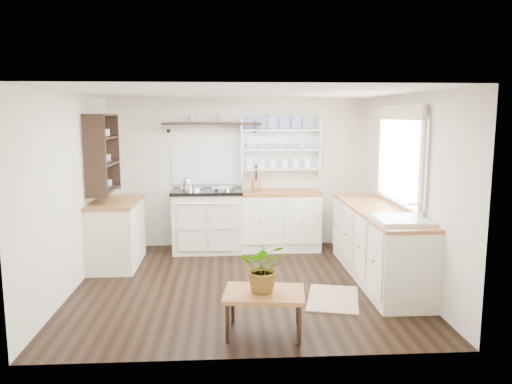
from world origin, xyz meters
TOP-DOWN VIEW (x-y plane):
  - floor at (0.00, 0.00)m, footprint 4.00×3.80m
  - wall_back at (0.00, 1.90)m, footprint 4.00×0.02m
  - wall_right at (2.00, 0.00)m, footprint 0.02×3.80m
  - wall_left at (-2.00, 0.00)m, footprint 0.02×3.80m
  - ceiling at (0.00, 0.00)m, footprint 4.00×3.80m
  - window at (1.95, 0.15)m, footprint 0.08×1.55m
  - aga_cooker at (-0.48, 1.57)m, footprint 1.05×0.73m
  - back_cabinets at (0.60, 1.60)m, footprint 1.27×0.63m
  - right_cabinets at (1.70, 0.10)m, footprint 0.62×2.43m
  - belfast_sink at (1.70, -0.65)m, footprint 0.55×0.60m
  - left_cabinets at (-1.70, 0.90)m, footprint 0.62×1.13m
  - plate_rack at (0.65, 1.86)m, footprint 1.20×0.22m
  - high_shelf at (-0.40, 1.78)m, footprint 1.50×0.29m
  - left_shelving at (-1.84, 0.90)m, footprint 0.28×0.80m
  - kettle at (-0.76, 1.45)m, footprint 0.17×0.17m
  - utensil_crock at (0.26, 1.68)m, footprint 0.13×0.13m
  - center_table at (0.15, -1.40)m, footprint 0.81×0.62m
  - potted_plant at (0.15, -1.40)m, footprint 0.48×0.43m
  - floor_rug at (0.99, -0.58)m, footprint 0.74×0.96m

SIDE VIEW (x-z plane):
  - floor at x=0.00m, z-range -0.01..0.01m
  - floor_rug at x=0.99m, z-range 0.00..0.02m
  - center_table at x=0.15m, z-range 0.16..0.56m
  - right_cabinets at x=1.70m, z-range 0.01..0.91m
  - left_cabinets at x=-1.70m, z-range 0.01..0.91m
  - back_cabinets at x=0.60m, z-range 0.01..0.91m
  - aga_cooker at x=-0.48m, z-range -0.01..0.96m
  - potted_plant at x=0.15m, z-range 0.41..0.89m
  - belfast_sink at x=1.70m, z-range 0.58..1.03m
  - utensil_crock at x=0.26m, z-range 0.91..1.07m
  - kettle at x=-0.76m, z-range 0.93..1.14m
  - wall_back at x=0.00m, z-range 0.00..2.30m
  - wall_right at x=2.00m, z-range 0.00..2.30m
  - wall_left at x=-2.00m, z-range 0.00..2.30m
  - left_shelving at x=-1.84m, z-range 1.02..2.08m
  - plate_rack at x=0.65m, z-range 1.11..2.01m
  - window at x=1.95m, z-range 0.95..2.17m
  - high_shelf at x=-0.40m, z-range 1.83..1.99m
  - ceiling at x=0.00m, z-range 2.29..2.30m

